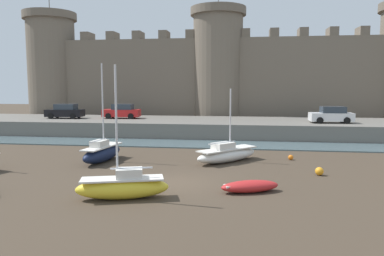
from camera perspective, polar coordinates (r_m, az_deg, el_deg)
ground_plane at (r=20.47m, az=-2.19°, el=-8.35°), size 160.00×160.00×0.00m
water_channel at (r=33.37m, az=1.84°, el=-2.47°), size 80.00×4.50×0.10m
quay_road at (r=40.43m, az=2.94°, el=0.14°), size 58.24×10.00×1.57m
castle at (r=49.56m, az=3.95°, el=8.32°), size 53.38×7.13×18.18m
rowboat_near_channel_right at (r=18.88m, az=8.81°, el=-8.73°), size 3.12×1.96×0.59m
sailboat_midflat_right at (r=25.96m, az=5.34°, el=-3.95°), size 4.66×4.81×5.04m
sailboat_midflat_left at (r=26.61m, az=-13.53°, el=-3.63°), size 1.90×4.65×6.76m
sailboat_foreground_left at (r=17.84m, az=-10.48°, el=-8.71°), size 4.46×2.39×6.19m
mooring_buoy_mid_mud at (r=27.47m, az=14.81°, el=-4.35°), size 0.36×0.36×0.36m
mooring_buoy_off_centre at (r=23.29m, az=18.84°, el=-6.26°), size 0.49×0.49×0.49m
car_quay_west at (r=42.85m, az=-10.65°, el=2.50°), size 4.19×2.05×1.62m
car_quay_east at (r=39.39m, az=20.50°, el=1.86°), size 4.19×2.05×1.62m
car_quay_centre_west at (r=44.51m, az=-18.77°, el=2.41°), size 4.19×2.05×1.62m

